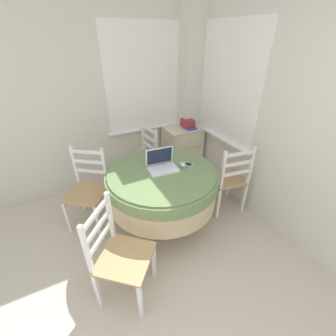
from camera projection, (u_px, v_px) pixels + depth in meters
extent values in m
cube|color=beige|center=(49.00, 105.00, 2.79)|extent=(4.19, 0.06, 2.55)
cube|color=white|center=(143.00, 79.00, 3.15)|extent=(1.10, 0.01, 1.42)
cube|color=white|center=(147.00, 129.00, 3.50)|extent=(1.18, 0.07, 0.02)
cube|color=white|center=(228.00, 84.00, 2.84)|extent=(0.01, 1.10, 1.42)
cube|color=white|center=(220.00, 137.00, 3.20)|extent=(0.07, 1.18, 0.02)
cube|color=beige|center=(190.00, 92.00, 3.43)|extent=(0.28, 0.28, 2.55)
cylinder|color=#4C3D2D|center=(163.00, 223.00, 2.79)|extent=(0.36, 0.36, 0.03)
cylinder|color=#4C3D2D|center=(162.00, 199.00, 2.60)|extent=(0.11, 0.11, 0.72)
cylinder|color=#CCB284|center=(162.00, 186.00, 2.51)|extent=(1.19, 1.19, 0.37)
cylinder|color=#6B8451|center=(162.00, 177.00, 2.44)|extent=(1.22, 1.22, 0.12)
cylinder|color=#6B8451|center=(162.00, 172.00, 2.41)|extent=(1.16, 1.16, 0.02)
cube|color=white|center=(163.00, 170.00, 2.41)|extent=(0.33, 0.23, 0.02)
cube|color=silver|center=(163.00, 168.00, 2.42)|extent=(0.28, 0.15, 0.00)
cube|color=white|center=(159.00, 156.00, 2.45)|extent=(0.31, 0.06, 0.20)
cube|color=#192338|center=(160.00, 156.00, 2.44)|extent=(0.28, 0.05, 0.18)
ellipsoid|color=silver|center=(183.00, 165.00, 2.47)|extent=(0.06, 0.10, 0.05)
cube|color=#B2B7BC|center=(188.00, 165.00, 2.51)|extent=(0.10, 0.12, 0.01)
cube|color=black|center=(188.00, 164.00, 2.51)|extent=(0.08, 0.09, 0.00)
cube|color=tan|center=(139.00, 161.00, 3.27)|extent=(0.48, 0.48, 0.02)
cube|color=white|center=(123.00, 172.00, 3.42)|extent=(0.04, 0.04, 0.44)
cube|color=white|center=(135.00, 184.00, 3.16)|extent=(0.04, 0.04, 0.44)
cube|color=white|center=(145.00, 165.00, 3.61)|extent=(0.04, 0.04, 0.44)
cube|color=white|center=(157.00, 176.00, 3.34)|extent=(0.04, 0.04, 0.44)
cube|color=white|center=(143.00, 138.00, 3.36)|extent=(0.04, 0.04, 0.49)
cube|color=white|center=(156.00, 146.00, 3.09)|extent=(0.04, 0.04, 0.49)
cube|color=white|center=(149.00, 130.00, 3.13)|extent=(0.07, 0.37, 0.04)
cube|color=white|center=(149.00, 138.00, 3.20)|extent=(0.07, 0.37, 0.04)
cube|color=white|center=(150.00, 146.00, 3.26)|extent=(0.07, 0.37, 0.04)
cube|color=tan|center=(226.00, 178.00, 2.88)|extent=(0.49, 0.49, 0.02)
cube|color=white|center=(228.00, 182.00, 3.20)|extent=(0.04, 0.04, 0.44)
cube|color=white|center=(205.00, 187.00, 3.10)|extent=(0.04, 0.04, 0.44)
cube|color=white|center=(244.00, 198.00, 2.89)|extent=(0.04, 0.04, 0.44)
cube|color=white|center=(218.00, 204.00, 2.79)|extent=(0.04, 0.04, 0.44)
cube|color=white|center=(251.00, 166.00, 2.64)|extent=(0.04, 0.04, 0.49)
cube|color=white|center=(223.00, 171.00, 2.54)|extent=(0.04, 0.04, 0.49)
cube|color=white|center=(240.00, 154.00, 2.50)|extent=(0.37, 0.08, 0.04)
cube|color=white|center=(238.00, 164.00, 2.56)|extent=(0.37, 0.08, 0.04)
cube|color=white|center=(236.00, 173.00, 2.63)|extent=(0.37, 0.08, 0.04)
cube|color=tan|center=(125.00, 258.00, 1.85)|extent=(0.60, 0.60, 0.02)
cube|color=white|center=(140.00, 301.00, 1.78)|extent=(0.05, 0.05, 0.44)
cube|color=white|center=(154.00, 261.00, 2.09)|extent=(0.05, 0.05, 0.44)
cube|color=white|center=(97.00, 290.00, 1.85)|extent=(0.05, 0.05, 0.44)
cube|color=white|center=(117.00, 253.00, 2.16)|extent=(0.05, 0.05, 0.44)
cube|color=white|center=(87.00, 251.00, 1.61)|extent=(0.05, 0.05, 0.49)
cube|color=white|center=(110.00, 216.00, 1.92)|extent=(0.05, 0.05, 0.49)
cube|color=white|center=(96.00, 214.00, 1.67)|extent=(0.26, 0.30, 0.04)
cube|color=white|center=(98.00, 226.00, 1.73)|extent=(0.26, 0.30, 0.04)
cube|color=white|center=(101.00, 238.00, 1.80)|extent=(0.26, 0.30, 0.04)
cube|color=tan|center=(86.00, 193.00, 2.61)|extent=(0.59, 0.60, 0.02)
cube|color=white|center=(67.00, 217.00, 2.59)|extent=(0.05, 0.05, 0.44)
cube|color=white|center=(98.00, 221.00, 2.54)|extent=(0.05, 0.05, 0.44)
cube|color=white|center=(83.00, 197.00, 2.91)|extent=(0.05, 0.05, 0.44)
cube|color=white|center=(110.00, 200.00, 2.86)|extent=(0.05, 0.05, 0.44)
cube|color=white|center=(75.00, 165.00, 2.66)|extent=(0.04, 0.04, 0.49)
cube|color=white|center=(105.00, 167.00, 2.61)|extent=(0.04, 0.04, 0.49)
cube|color=white|center=(87.00, 152.00, 2.54)|extent=(0.31, 0.24, 0.04)
cube|color=white|center=(89.00, 162.00, 2.60)|extent=(0.31, 0.24, 0.04)
cube|color=white|center=(91.00, 171.00, 2.67)|extent=(0.31, 0.24, 0.04)
cube|color=beige|center=(182.00, 150.00, 3.72)|extent=(0.55, 0.45, 0.76)
cube|color=beige|center=(183.00, 128.00, 3.52)|extent=(0.57, 0.47, 0.02)
cube|color=beige|center=(190.00, 141.00, 3.42)|extent=(0.48, 0.01, 0.22)
sphere|color=olive|center=(190.00, 141.00, 3.41)|extent=(0.02, 0.02, 0.02)
cube|color=beige|center=(189.00, 156.00, 3.55)|extent=(0.48, 0.01, 0.22)
sphere|color=olive|center=(189.00, 156.00, 3.54)|extent=(0.02, 0.02, 0.02)
cube|color=beige|center=(188.00, 169.00, 3.68)|extent=(0.48, 0.01, 0.22)
sphere|color=olive|center=(189.00, 170.00, 3.67)|extent=(0.02, 0.02, 0.02)
cube|color=#9E3338|center=(188.00, 123.00, 3.49)|extent=(0.16, 0.19, 0.13)
cube|color=#33478C|center=(188.00, 127.00, 3.49)|extent=(0.15, 0.25, 0.02)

